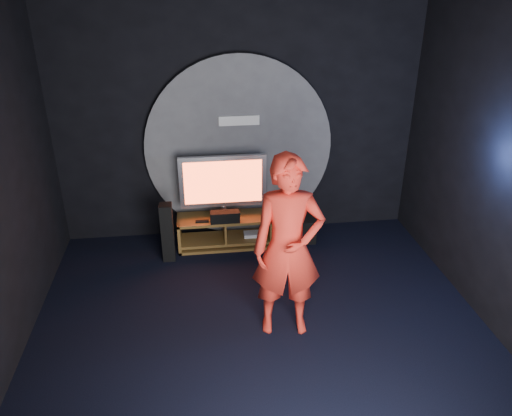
{
  "coord_description": "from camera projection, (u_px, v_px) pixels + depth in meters",
  "views": [
    {
      "loc": [
        -0.62,
        -4.15,
        3.61
      ],
      "look_at": [
        0.06,
        1.05,
        1.05
      ],
      "focal_mm": 35.0,
      "sensor_mm": 36.0,
      "label": 1
    }
  ],
  "objects": [
    {
      "name": "subwoofer",
      "position": [
        303.0,
        229.0,
        7.2
      ],
      "size": [
        0.32,
        0.32,
        0.35
      ],
      "primitive_type": "cube",
      "color": "black",
      "rests_on": "ground"
    },
    {
      "name": "player",
      "position": [
        288.0,
        248.0,
        5.09
      ],
      "size": [
        0.77,
        0.54,
        2.01
      ],
      "primitive_type": "imported",
      "rotation": [
        0.0,
        0.0,
        -0.08
      ],
      "color": "red",
      "rests_on": "ground"
    },
    {
      "name": "remote",
      "position": [
        202.0,
        221.0,
        6.8
      ],
      "size": [
        0.18,
        0.05,
        0.02
      ],
      "primitive_type": "cube",
      "color": "black",
      "rests_on": "media_console"
    },
    {
      "name": "tower_speaker_left",
      "position": [
        167.0,
        232.0,
        6.63
      ],
      "size": [
        0.16,
        0.18,
        0.82
      ],
      "primitive_type": "cube",
      "color": "black",
      "rests_on": "ground"
    },
    {
      "name": "media_console",
      "position": [
        225.0,
        233.0,
        7.06
      ],
      "size": [
        1.31,
        0.45,
        0.45
      ],
      "color": "brown",
      "rests_on": "ground"
    },
    {
      "name": "tower_speaker_right",
      "position": [
        287.0,
        206.0,
        7.34
      ],
      "size": [
        0.16,
        0.18,
        0.82
      ],
      "primitive_type": "cube",
      "color": "black",
      "rests_on": "ground"
    },
    {
      "name": "wall_disc_panel",
      "position": [
        239.0,
        149.0,
        6.96
      ],
      "size": [
        2.6,
        0.11,
        2.6
      ],
      "color": "#515156",
      "rests_on": "ground"
    },
    {
      "name": "back_wall",
      "position": [
        238.0,
        116.0,
        6.81
      ],
      "size": [
        5.0,
        0.04,
        3.5
      ],
      "primitive_type": "cube",
      "color": "black",
      "rests_on": "ground"
    },
    {
      "name": "center_speaker",
      "position": [
        225.0,
        217.0,
        6.79
      ],
      "size": [
        0.4,
        0.15,
        0.15
      ],
      "primitive_type": "cube",
      "color": "black",
      "rests_on": "media_console"
    },
    {
      "name": "floor",
      "position": [
        263.0,
        339.0,
        5.35
      ],
      "size": [
        5.0,
        5.0,
        0.0
      ],
      "primitive_type": "plane",
      "color": "black",
      "rests_on": "ground"
    },
    {
      "name": "tv",
      "position": [
        223.0,
        183.0,
        6.8
      ],
      "size": [
        1.19,
        0.22,
        0.87
      ],
      "color": "#ABABB2",
      "rests_on": "media_console"
    },
    {
      "name": "front_wall",
      "position": [
        340.0,
        402.0,
        2.36
      ],
      "size": [
        5.0,
        0.04,
        3.5
      ],
      "primitive_type": "cube",
      "color": "black",
      "rests_on": "ground"
    }
  ]
}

